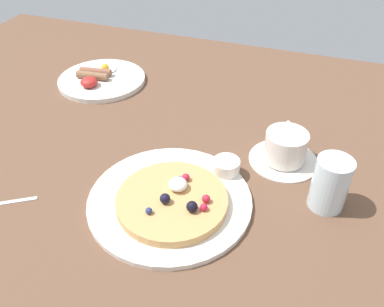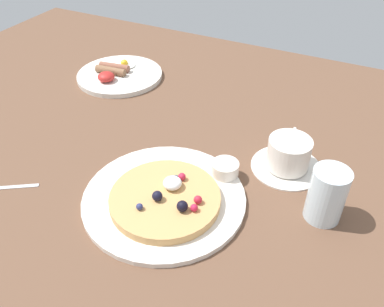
# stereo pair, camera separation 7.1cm
# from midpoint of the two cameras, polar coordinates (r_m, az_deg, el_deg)

# --- Properties ---
(ground_plane) EXTENTS (1.65, 1.25, 0.03)m
(ground_plane) POSITION_cam_midpoint_polar(r_m,az_deg,el_deg) (0.83, -2.08, -1.42)
(ground_plane) COLOR brown
(pancake_plate) EXTENTS (0.29, 0.29, 0.01)m
(pancake_plate) POSITION_cam_midpoint_polar(r_m,az_deg,el_deg) (0.72, -1.18, -6.50)
(pancake_plate) COLOR silver
(pancake_plate) RESTS_ON ground_plane
(pancake_with_berries) EXTENTS (0.20, 0.20, 0.04)m
(pancake_with_berries) POSITION_cam_midpoint_polar(r_m,az_deg,el_deg) (0.70, -0.88, -6.53)
(pancake_with_berries) COLOR tan
(pancake_with_berries) RESTS_ON pancake_plate
(syrup_ramekin) EXTENTS (0.05, 0.05, 0.03)m
(syrup_ramekin) POSITION_cam_midpoint_polar(r_m,az_deg,el_deg) (0.76, 7.40, -2.28)
(syrup_ramekin) COLOR silver
(syrup_ramekin) RESTS_ON pancake_plate
(breakfast_plate) EXTENTS (0.23, 0.23, 0.01)m
(breakfast_plate) POSITION_cam_midpoint_polar(r_m,az_deg,el_deg) (1.12, -8.45, 10.93)
(breakfast_plate) COLOR silver
(breakfast_plate) RESTS_ON ground_plane
(fried_breakfast) EXTENTS (0.09, 0.14, 0.03)m
(fried_breakfast) POSITION_cam_midpoint_polar(r_m,az_deg,el_deg) (1.11, -9.42, 11.57)
(fried_breakfast) COLOR brown
(fried_breakfast) RESTS_ON breakfast_plate
(coffee_saucer) EXTENTS (0.14, 0.14, 0.01)m
(coffee_saucer) POSITION_cam_midpoint_polar(r_m,az_deg,el_deg) (0.82, 15.73, -1.89)
(coffee_saucer) COLOR silver
(coffee_saucer) RESTS_ON ground_plane
(coffee_cup) EXTENTS (0.08, 0.11, 0.06)m
(coffee_cup) POSITION_cam_midpoint_polar(r_m,az_deg,el_deg) (0.80, 16.16, 0.07)
(coffee_cup) COLOR silver
(coffee_cup) RESTS_ON coffee_saucer
(water_glass) EXTENTS (0.06, 0.06, 0.10)m
(water_glass) POSITION_cam_midpoint_polar(r_m,az_deg,el_deg) (0.71, 21.45, -5.64)
(water_glass) COLOR silver
(water_glass) RESTS_ON ground_plane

